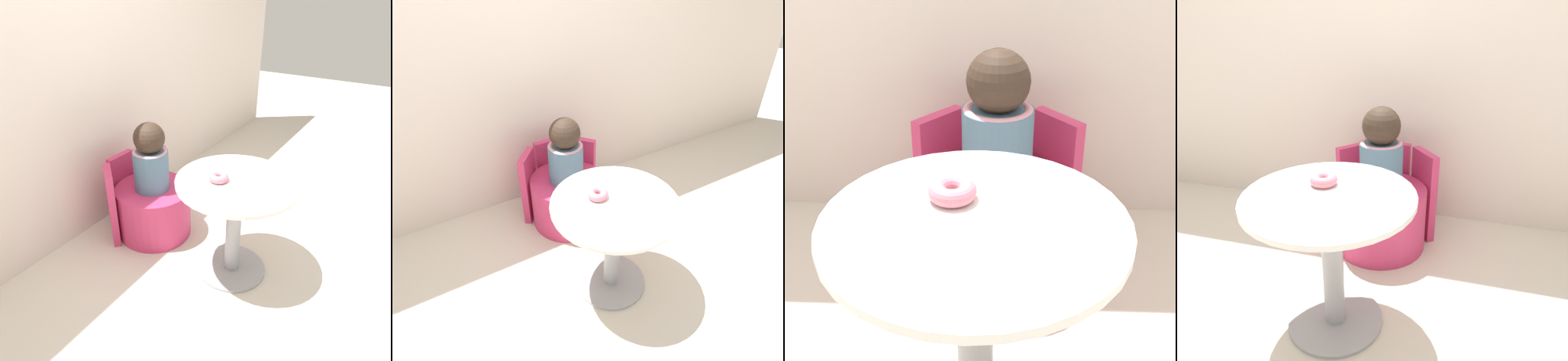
% 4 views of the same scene
% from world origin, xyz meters
% --- Properties ---
extents(round_table, '(0.72, 0.72, 0.68)m').
position_xyz_m(round_table, '(0.09, -0.05, 0.48)').
color(round_table, '#99999E').
rests_on(round_table, ground_plane).
extents(tub_chair, '(0.55, 0.55, 0.39)m').
position_xyz_m(tub_chair, '(0.14, 0.64, 0.19)').
color(tub_chair, '#C63360').
rests_on(tub_chair, ground_plane).
extents(booth_backrest, '(0.65, 0.24, 0.57)m').
position_xyz_m(booth_backrest, '(0.14, 0.87, 0.29)').
color(booth_backrest, '#C63360').
rests_on(booth_backrest, ground_plane).
extents(child_figure, '(0.25, 0.25, 0.50)m').
position_xyz_m(child_figure, '(0.14, 0.64, 0.62)').
color(child_figure, slate).
rests_on(child_figure, tub_chair).
extents(donut, '(0.12, 0.12, 0.05)m').
position_xyz_m(donut, '(0.04, 0.04, 0.70)').
color(donut, pink).
rests_on(donut, round_table).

